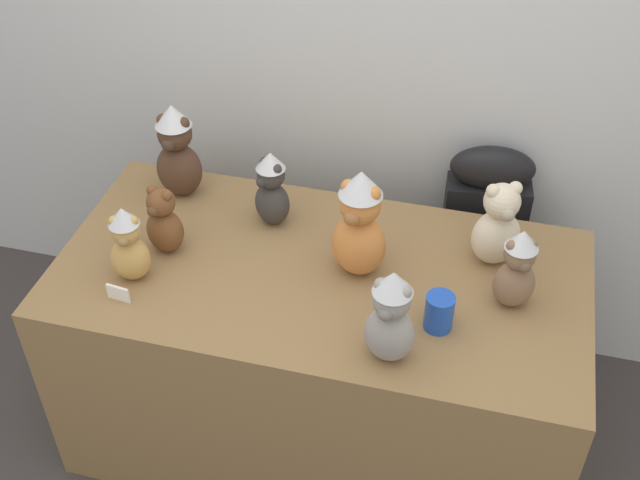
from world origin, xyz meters
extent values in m
cube|color=silver|center=(0.00, 0.90, 1.30)|extent=(7.00, 0.08, 2.60)
cube|color=olive|center=(0.00, 0.25, 0.38)|extent=(1.58, 0.79, 0.75)
cube|color=black|center=(0.45, 0.78, 0.39)|extent=(0.29, 0.15, 0.78)
ellipsoid|color=black|center=(0.45, 0.78, 0.85)|extent=(0.29, 0.15, 0.15)
ellipsoid|color=#7F6047|center=(0.56, 0.25, 0.82)|extent=(0.15, 0.14, 0.15)
sphere|color=#7F6047|center=(0.56, 0.25, 0.93)|extent=(0.09, 0.09, 0.09)
sphere|color=#7F6047|center=(0.53, 0.24, 0.97)|extent=(0.03, 0.03, 0.03)
sphere|color=#7F6047|center=(0.58, 0.27, 0.97)|extent=(0.03, 0.03, 0.03)
sphere|color=brown|center=(0.57, 0.22, 0.93)|extent=(0.04, 0.04, 0.04)
cone|color=silver|center=(0.56, 0.25, 0.99)|extent=(0.09, 0.09, 0.06)
ellipsoid|color=#4C3323|center=(-0.54, 0.52, 0.84)|extent=(0.16, 0.13, 0.19)
sphere|color=#4C3323|center=(-0.54, 0.52, 0.98)|extent=(0.11, 0.11, 0.11)
sphere|color=#4C3323|center=(-0.58, 0.52, 1.03)|extent=(0.04, 0.04, 0.04)
sphere|color=#4C3323|center=(-0.51, 0.51, 1.03)|extent=(0.04, 0.04, 0.04)
sphere|color=#412E23|center=(-0.55, 0.47, 0.97)|extent=(0.05, 0.05, 0.05)
cone|color=silver|center=(-0.54, 0.52, 1.05)|extent=(0.12, 0.12, 0.07)
ellipsoid|color=tan|center=(-0.52, 0.09, 0.82)|extent=(0.14, 0.12, 0.14)
sphere|color=tan|center=(-0.52, 0.09, 0.93)|extent=(0.09, 0.09, 0.09)
sphere|color=tan|center=(-0.55, 0.08, 0.96)|extent=(0.03, 0.03, 0.03)
sphere|color=tan|center=(-0.50, 0.10, 0.96)|extent=(0.03, 0.03, 0.03)
sphere|color=olive|center=(-0.52, 0.05, 0.92)|extent=(0.04, 0.04, 0.04)
cone|color=silver|center=(-0.52, 0.09, 0.98)|extent=(0.09, 0.09, 0.06)
ellipsoid|color=#383533|center=(-0.20, 0.44, 0.82)|extent=(0.15, 0.15, 0.15)
sphere|color=#383533|center=(-0.20, 0.44, 0.93)|extent=(0.09, 0.09, 0.09)
sphere|color=#383533|center=(-0.23, 0.46, 0.97)|extent=(0.03, 0.03, 0.03)
sphere|color=#383533|center=(-0.18, 0.43, 0.97)|extent=(0.03, 0.03, 0.03)
sphere|color=#32302E|center=(-0.22, 0.41, 0.92)|extent=(0.04, 0.04, 0.04)
cone|color=silver|center=(-0.20, 0.44, 0.98)|extent=(0.09, 0.09, 0.06)
ellipsoid|color=#D17F3D|center=(0.11, 0.28, 0.85)|extent=(0.19, 0.17, 0.20)
sphere|color=#D17F3D|center=(0.11, 0.28, 1.00)|extent=(0.12, 0.12, 0.12)
sphere|color=#D17F3D|center=(0.07, 0.29, 1.04)|extent=(0.04, 0.04, 0.04)
sphere|color=#D17F3D|center=(0.14, 0.27, 1.04)|extent=(0.04, 0.04, 0.04)
sphere|color=#A06536|center=(0.10, 0.23, 0.99)|extent=(0.05, 0.05, 0.05)
cone|color=silver|center=(0.11, 0.28, 1.07)|extent=(0.13, 0.13, 0.08)
ellipsoid|color=gray|center=(0.26, -0.03, 0.83)|extent=(0.15, 0.14, 0.17)
sphere|color=gray|center=(0.26, -0.03, 0.96)|extent=(0.10, 0.10, 0.10)
sphere|color=gray|center=(0.23, -0.02, 0.99)|extent=(0.04, 0.04, 0.04)
sphere|color=gray|center=(0.29, -0.03, 0.99)|extent=(0.04, 0.04, 0.04)
sphere|color=slate|center=(0.25, -0.07, 0.95)|extent=(0.04, 0.04, 0.04)
cone|color=silver|center=(0.26, -0.03, 1.02)|extent=(0.10, 0.10, 0.06)
ellipsoid|color=brown|center=(-0.48, 0.23, 0.82)|extent=(0.14, 0.13, 0.14)
sphere|color=brown|center=(-0.48, 0.23, 0.93)|extent=(0.09, 0.09, 0.09)
sphere|color=brown|center=(-0.50, 0.24, 0.96)|extent=(0.03, 0.03, 0.03)
sphere|color=brown|center=(-0.45, 0.23, 0.96)|extent=(0.03, 0.03, 0.03)
sphere|color=brown|center=(-0.49, 0.20, 0.92)|extent=(0.04, 0.04, 0.04)
ellipsoid|color=beige|center=(0.49, 0.43, 0.84)|extent=(0.18, 0.17, 0.18)
sphere|color=beige|center=(0.49, 0.43, 0.97)|extent=(0.11, 0.11, 0.11)
sphere|color=beige|center=(0.46, 0.41, 1.01)|extent=(0.04, 0.04, 0.04)
sphere|color=beige|center=(0.52, 0.44, 1.01)|extent=(0.04, 0.04, 0.04)
sphere|color=#ABA08A|center=(0.51, 0.39, 0.96)|extent=(0.04, 0.04, 0.04)
cylinder|color=blue|center=(0.37, 0.11, 0.81)|extent=(0.08, 0.08, 0.11)
cube|color=white|center=(-0.52, -0.01, 0.78)|extent=(0.07, 0.02, 0.05)
camera|label=1|loc=(0.44, -1.46, 2.35)|focal=44.97mm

